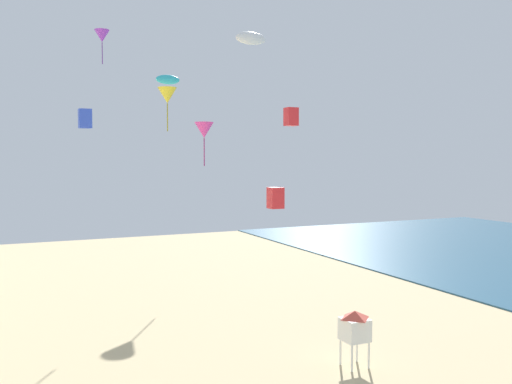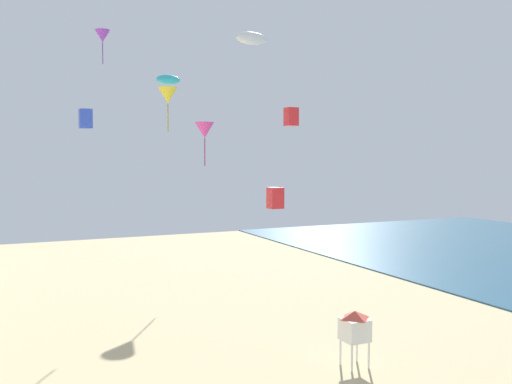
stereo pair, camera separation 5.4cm
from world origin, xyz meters
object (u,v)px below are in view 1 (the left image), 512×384
kite_red_box_2 (291,117)px  kite_cyan_parafoil (168,80)px  kite_yellow_delta (167,96)px  lifeguard_stand (355,326)px  kite_red_box (275,198)px  kite_purple_delta (102,36)px  kite_magenta_delta (204,130)px  kite_blue_box (85,119)px  kite_white_parafoil (251,38)px

kite_red_box_2 → kite_cyan_parafoil: size_ratio=0.54×
kite_yellow_delta → lifeguard_stand: bearing=-83.2°
lifeguard_stand → kite_red_box: kite_red_box is taller
kite_cyan_parafoil → kite_purple_delta: kite_purple_delta is taller
kite_magenta_delta → kite_blue_box: bearing=-173.5°
kite_magenta_delta → kite_white_parafoil: kite_white_parafoil is taller
kite_magenta_delta → kite_blue_box: size_ratio=2.57×
kite_magenta_delta → kite_purple_delta: kite_purple_delta is taller
kite_purple_delta → kite_white_parafoil: bearing=24.8°
kite_purple_delta → kite_red_box_2: bearing=-63.6°
lifeguard_stand → kite_red_box_2: bearing=102.0°
kite_red_box_2 → kite_purple_delta: size_ratio=0.40×
kite_cyan_parafoil → kite_red_box_2: bearing=-77.8°
kite_white_parafoil → kite_purple_delta: 15.31m
kite_cyan_parafoil → kite_blue_box: kite_cyan_parafoil is taller
kite_purple_delta → kite_cyan_parafoil: bearing=-16.6°
kite_magenta_delta → kite_blue_box: kite_blue_box is taller
kite_yellow_delta → kite_cyan_parafoil: (-1.30, -4.77, 0.50)m
kite_white_parafoil → kite_yellow_delta: bearing=-161.3°
kite_purple_delta → kite_blue_box: kite_purple_delta is taller
lifeguard_stand → kite_magenta_delta: 25.41m
kite_red_box_2 → kite_white_parafoil: bearing=71.1°
kite_yellow_delta → kite_red_box_2: bearing=-85.3°
kite_red_box → kite_magenta_delta: bearing=76.7°
kite_red_box → kite_yellow_delta: 23.52m
kite_purple_delta → kite_magenta_delta: bearing=31.6°
lifeguard_stand → kite_purple_delta: kite_purple_delta is taller
kite_red_box → kite_yellow_delta: bearing=84.7°
kite_yellow_delta → kite_blue_box: 6.36m
kite_white_parafoil → kite_purple_delta: bearing=-155.2°
kite_cyan_parafoil → kite_purple_delta: 5.11m
lifeguard_stand → kite_cyan_parafoil: kite_cyan_parafoil is taller
kite_white_parafoil → kite_blue_box: 16.27m
kite_yellow_delta → kite_purple_delta: kite_purple_delta is taller
kite_red_box → kite_red_box_2: (3.50, 5.22, 3.61)m
kite_white_parafoil → kite_blue_box: bearing=-172.7°
kite_white_parafoil → kite_magenta_delta: bearing=-171.0°
lifeguard_stand → kite_purple_delta: (-7.97, 17.73, 15.70)m
lifeguard_stand → kite_red_box_2: (-1.14, 3.96, 9.61)m
lifeguard_stand → kite_yellow_delta: size_ratio=0.76×
kite_white_parafoil → kite_cyan_parafoil: bearing=-141.7°
kite_red_box → kite_yellow_delta: kite_yellow_delta is taller
kite_yellow_delta → kite_blue_box: kite_yellow_delta is taller
kite_white_parafoil → kite_cyan_parafoil: kite_white_parafoil is taller
lifeguard_stand → kite_white_parafoil: (5.75, 24.08, 18.09)m
kite_purple_delta → lifeguard_stand: bearing=-65.8°
kite_magenta_delta → kite_purple_delta: 12.16m
kite_red_box_2 → kite_yellow_delta: size_ratio=0.27×
kite_red_box → kite_red_box_2: bearing=56.1°
kite_magenta_delta → kite_purple_delta: size_ratio=1.62×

